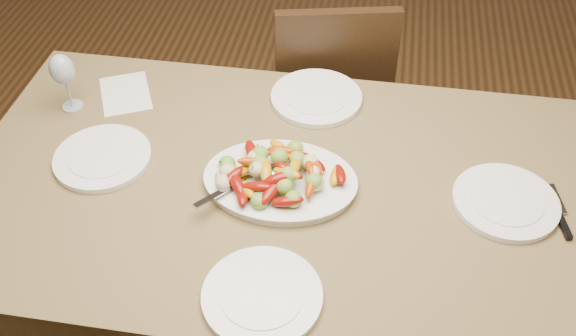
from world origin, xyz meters
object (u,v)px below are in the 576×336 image
(plate_near, at_px, (262,296))
(plate_right, at_px, (505,202))
(plate_far, at_px, (316,98))
(plate_left, at_px, (103,158))
(chair_far, at_px, (327,93))
(serving_platter, at_px, (280,182))
(dining_table, at_px, (288,267))
(wine_glass, at_px, (65,81))

(plate_near, bearing_deg, plate_right, 34.36)
(plate_far, bearing_deg, plate_left, -146.46)
(chair_far, relative_size, serving_platter, 2.30)
(plate_left, bearing_deg, plate_right, 0.46)
(chair_far, distance_m, serving_platter, 0.87)
(chair_far, distance_m, plate_far, 0.51)
(dining_table, height_order, plate_near, plate_near)
(dining_table, bearing_deg, plate_right, 1.84)
(serving_platter, height_order, plate_near, serving_platter)
(plate_right, height_order, wine_glass, wine_glass)
(dining_table, distance_m, serving_platter, 0.39)
(plate_far, bearing_deg, chair_far, 90.34)
(serving_platter, relative_size, plate_near, 1.44)
(chair_far, bearing_deg, serving_platter, 74.09)
(plate_left, distance_m, plate_near, 0.67)
(chair_far, distance_m, plate_near, 1.22)
(chair_far, bearing_deg, wine_glass, 24.76)
(dining_table, relative_size, plate_left, 6.61)
(wine_glass, bearing_deg, plate_left, -49.85)
(dining_table, height_order, chair_far, chair_far)
(chair_far, distance_m, wine_glass, 1.02)
(dining_table, distance_m, chair_far, 0.81)
(plate_left, bearing_deg, wine_glass, 130.15)
(serving_platter, bearing_deg, plate_right, 2.56)
(wine_glass, bearing_deg, plate_far, 11.95)
(serving_platter, bearing_deg, plate_left, 178.02)
(plate_right, height_order, plate_near, same)
(plate_right, bearing_deg, plate_near, -145.64)
(plate_left, height_order, plate_right, same)
(plate_far, height_order, plate_near, same)
(dining_table, bearing_deg, plate_left, 178.98)
(plate_right, distance_m, plate_near, 0.71)
(serving_platter, xyz_separation_m, plate_right, (0.61, 0.03, -0.00))
(chair_far, xyz_separation_m, plate_right, (0.56, -0.79, 0.29))
(chair_far, height_order, plate_near, chair_far)
(plate_left, bearing_deg, plate_near, -35.82)
(plate_right, xyz_separation_m, plate_near, (-0.59, -0.40, 0.00))
(dining_table, relative_size, serving_platter, 4.46)
(plate_near, bearing_deg, plate_far, 87.98)
(plate_far, bearing_deg, serving_platter, -97.00)
(dining_table, relative_size, plate_near, 6.44)
(chair_far, xyz_separation_m, plate_left, (-0.57, -0.79, 0.29))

